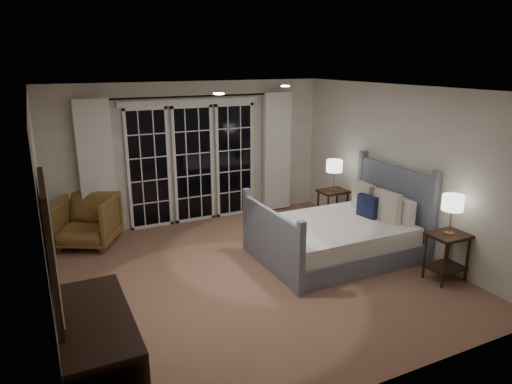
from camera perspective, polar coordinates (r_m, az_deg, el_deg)
name	(u,v)px	position (r m, az deg, el deg)	size (l,w,h in m)	color
floor	(253,274)	(6.40, -0.40, -10.25)	(5.00, 5.00, 0.00)	#93654F
ceiling	(252,89)	(5.74, -0.44, 12.72)	(5.00, 5.00, 0.00)	white
wall_left	(43,214)	(5.41, -25.09, -2.56)	(0.02, 5.00, 2.50)	silver
wall_right	(400,168)	(7.34, 17.51, 2.87)	(0.02, 5.00, 2.50)	silver
wall_back	(192,153)	(8.21, -7.96, 4.82)	(5.00, 0.02, 2.50)	silver
wall_front	(382,260)	(3.97, 15.46, -8.19)	(5.00, 0.02, 2.50)	silver
french_doors	(193,162)	(8.21, -7.83, 3.68)	(2.50, 0.04, 2.20)	black
curtain_rod	(192,96)	(7.98, -8.02, 11.75)	(0.03, 0.03, 3.50)	black
curtain_left	(97,169)	(7.78, -19.28, 2.68)	(0.55, 0.10, 2.25)	white
curtain_right	(277,152)	(8.76, 2.65, 5.01)	(0.55, 0.10, 2.25)	white
downlight_a	(285,86)	(6.64, 3.68, 13.07)	(0.12, 0.12, 0.01)	white
downlight_b	(219,94)	(5.13, -4.67, 12.14)	(0.12, 0.12, 0.01)	white
bed	(338,236)	(6.94, 10.25, -5.38)	(2.21, 1.58, 1.29)	slate
nightstand_left	(447,250)	(6.59, 22.76, -6.66)	(0.50, 0.40, 0.66)	black
nightstand_right	(333,202)	(8.22, 9.56, -1.24)	(0.49, 0.39, 0.63)	black
lamp_left	(453,203)	(6.38, 23.39, -1.32)	(0.27, 0.27, 0.53)	#A97143
lamp_right	(334,166)	(8.05, 9.77, 3.18)	(0.28, 0.28, 0.54)	#A97143
armchair	(87,221)	(7.69, -20.39, -3.40)	(0.86, 0.88, 0.80)	brown
dresser	(99,367)	(4.13, -19.00, -19.96)	(0.56, 1.32, 0.94)	black
mirror	(51,248)	(3.61, -24.29, -6.38)	(0.05, 0.85, 1.00)	black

